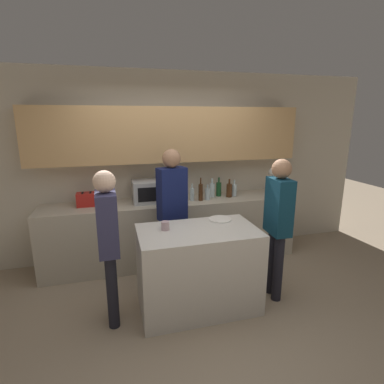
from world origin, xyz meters
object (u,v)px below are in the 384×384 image
(bottle_6, at_px, (234,190))
(person_center, at_px, (108,237))
(bottle_2, at_px, (207,194))
(bottle_4, at_px, (219,189))
(potted_plant, at_px, (272,180))
(person_left, at_px, (278,218))
(bottle_5, at_px, (229,190))
(plate_on_island, at_px, (220,219))
(person_right, at_px, (172,205))
(toaster, at_px, (87,199))
(bottle_1, at_px, (201,192))
(cup_0, at_px, (165,226))
(bottle_3, at_px, (212,190))
(bottle_0, at_px, (192,194))

(bottle_6, xyz_separation_m, person_center, (-1.83, -1.22, -0.06))
(bottle_2, distance_m, bottle_4, 0.28)
(potted_plant, relative_size, person_left, 0.24)
(bottle_5, xyz_separation_m, plate_on_island, (-0.49, -0.92, -0.10))
(plate_on_island, height_order, person_center, person_center)
(bottle_2, xyz_separation_m, person_center, (-1.37, -1.12, -0.06))
(person_right, bearing_deg, toaster, -43.29)
(bottle_2, bearing_deg, bottle_5, 9.74)
(bottle_1, bearing_deg, person_center, -138.90)
(bottle_5, xyz_separation_m, person_left, (0.10, -1.20, -0.05))
(bottle_5, height_order, cup_0, bottle_5)
(person_right, bearing_deg, bottle_1, -151.50)
(potted_plant, distance_m, person_center, 2.77)
(bottle_1, xyz_separation_m, bottle_3, (0.22, 0.15, -0.02))
(bottle_5, distance_m, bottle_6, 0.10)
(bottle_4, bearing_deg, bottle_6, -13.92)
(toaster, bearing_deg, bottle_1, -5.30)
(bottle_6, distance_m, person_center, 2.20)
(bottle_1, bearing_deg, person_right, -138.11)
(bottle_5, bearing_deg, plate_on_island, -117.78)
(bottle_3, height_order, person_center, person_center)
(bottle_1, xyz_separation_m, cup_0, (-0.69, -0.99, -0.08))
(bottle_1, height_order, bottle_3, bottle_1)
(potted_plant, xyz_separation_m, bottle_4, (-0.87, 0.03, -0.09))
(bottle_1, xyz_separation_m, plate_on_island, (-0.02, -0.84, -0.12))
(potted_plant, bearing_deg, person_left, -116.93)
(toaster, distance_m, bottle_3, 1.76)
(bottle_0, xyz_separation_m, bottle_2, (0.22, -0.02, -0.01))
(bottle_4, height_order, bottle_6, bottle_4)
(toaster, height_order, bottle_5, bottle_5)
(bottle_0, distance_m, bottle_5, 0.58)
(plate_on_island, height_order, cup_0, cup_0)
(bottle_2, distance_m, bottle_5, 0.36)
(person_center, bearing_deg, bottle_6, 122.13)
(potted_plant, relative_size, bottle_3, 1.43)
(bottle_1, height_order, bottle_6, bottle_1)
(toaster, relative_size, person_center, 0.16)
(person_left, bearing_deg, bottle_3, 17.60)
(bottle_4, xyz_separation_m, bottle_6, (0.23, -0.06, -0.02))
(bottle_1, distance_m, bottle_3, 0.27)
(bottle_5, bearing_deg, potted_plant, 4.89)
(person_center, bearing_deg, bottle_5, 122.72)
(bottle_0, relative_size, bottle_4, 0.86)
(bottle_3, relative_size, bottle_5, 1.02)
(bottle_2, bearing_deg, bottle_3, 49.47)
(person_right, bearing_deg, plate_on_island, 127.53)
(plate_on_island, bearing_deg, bottle_4, 70.69)
(bottle_1, height_order, bottle_2, bottle_1)
(bottle_2, relative_size, plate_on_island, 0.86)
(bottle_0, xyz_separation_m, person_left, (0.68, -1.16, -0.04))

